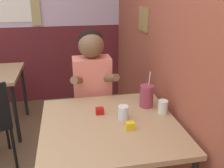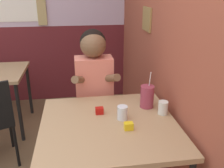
% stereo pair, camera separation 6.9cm
% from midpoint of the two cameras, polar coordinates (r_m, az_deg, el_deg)
% --- Properties ---
extents(brick_wall_right, '(0.08, 4.45, 2.70)m').
position_cam_midpoint_polar(brick_wall_right, '(2.53, 9.91, 15.06)').
color(brick_wall_right, '#9E4C38').
rests_on(brick_wall_right, ground_plane).
extents(back_wall, '(5.40, 0.09, 2.70)m').
position_cam_midpoint_polar(back_wall, '(3.68, -16.38, 16.54)').
color(back_wall, silver).
rests_on(back_wall, ground_plane).
extents(main_table, '(0.96, 0.93, 0.72)m').
position_cam_midpoint_polar(main_table, '(1.81, 0.41, -10.54)').
color(main_table, tan).
rests_on(main_table, ground_plane).
extents(person_seated, '(0.42, 0.42, 1.27)m').
position_cam_midpoint_polar(person_seated, '(2.35, -3.21, -1.69)').
color(person_seated, '#EA7F6B').
rests_on(person_seated, ground_plane).
extents(cocktail_pitcher, '(0.11, 0.11, 0.30)m').
position_cam_midpoint_polar(cocktail_pitcher, '(1.99, 8.99, -2.85)').
color(cocktail_pitcher, '#99384C').
rests_on(cocktail_pitcher, main_table).
extents(glass_near_pitcher, '(0.08, 0.08, 0.10)m').
position_cam_midpoint_polar(glass_near_pitcher, '(1.80, 3.50, -6.59)').
color(glass_near_pitcher, silver).
rests_on(glass_near_pitcher, main_table).
extents(glass_center, '(0.07, 0.07, 0.10)m').
position_cam_midpoint_polar(glass_center, '(1.92, 12.59, -5.31)').
color(glass_center, silver).
rests_on(glass_center, main_table).
extents(condiment_ketchup, '(0.06, 0.04, 0.05)m').
position_cam_midpoint_polar(condiment_ketchup, '(1.89, -1.85, -6.12)').
color(condiment_ketchup, '#B7140F').
rests_on(condiment_ketchup, main_table).
extents(condiment_mustard, '(0.06, 0.04, 0.05)m').
position_cam_midpoint_polar(condiment_mustard, '(1.70, 4.99, -9.57)').
color(condiment_mustard, yellow).
rests_on(condiment_mustard, main_table).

